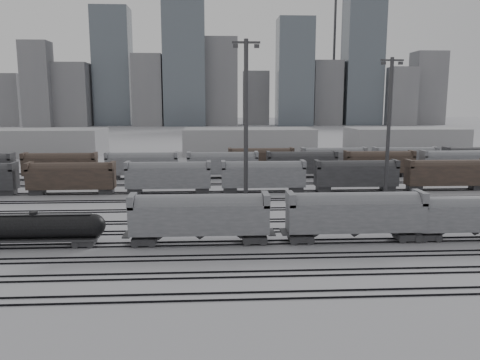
{
  "coord_description": "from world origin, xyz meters",
  "views": [
    {
      "loc": [
        -0.95,
        -50.81,
        16.04
      ],
      "look_at": [
        3.18,
        21.42,
        4.0
      ],
      "focal_mm": 35.0,
      "sensor_mm": 36.0,
      "label": 1
    }
  ],
  "objects": [
    {
      "name": "crane_right",
      "position": [
        91.26,
        305.0,
        57.39
      ],
      "size": [
        42.0,
        1.8,
        100.0
      ],
      "color": "#363639",
      "rests_on": "ground"
    },
    {
      "name": "hopper_car_c",
      "position": [
        29.88,
        1.0,
        3.15
      ],
      "size": [
        14.24,
        2.83,
        5.09
      ],
      "color": "#27272A",
      "rests_on": "ground"
    },
    {
      "name": "skyline",
      "position": [
        10.84,
        280.0,
        34.73
      ],
      "size": [
        316.0,
        22.4,
        95.0
      ],
      "color": "gray",
      "rests_on": "ground"
    },
    {
      "name": "warehouse_mid",
      "position": [
        10.0,
        95.0,
        4.0
      ],
      "size": [
        40.0,
        18.0,
        8.0
      ],
      "primitive_type": "cube",
      "color": "gray",
      "rests_on": "ground"
    },
    {
      "name": "light_mast_c",
      "position": [
        3.77,
        16.71,
        13.17
      ],
      "size": [
        3.97,
        0.64,
        24.82
      ],
      "color": "#363639",
      "rests_on": "ground"
    },
    {
      "name": "warehouse_left",
      "position": [
        -60.0,
        95.0,
        4.0
      ],
      "size": [
        50.0,
        18.0,
        8.0
      ],
      "primitive_type": "cube",
      "color": "gray",
      "rests_on": "ground"
    },
    {
      "name": "bg_string_near",
      "position": [
        8.0,
        32.0,
        2.8
      ],
      "size": [
        151.0,
        3.0,
        5.6
      ],
      "color": "gray",
      "rests_on": "ground"
    },
    {
      "name": "ground",
      "position": [
        0.0,
        0.0,
        0.0
      ],
      "size": [
        900.0,
        900.0,
        0.0
      ],
      "primitive_type": "plane",
      "color": "#B3B3B8",
      "rests_on": "ground"
    },
    {
      "name": "bg_string_far",
      "position": [
        35.5,
        56.0,
        2.8
      ],
      "size": [
        66.0,
        3.0,
        5.6
      ],
      "color": "#4B3A2F",
      "rests_on": "ground"
    },
    {
      "name": "bg_string_mid",
      "position": [
        18.0,
        48.0,
        2.8
      ],
      "size": [
        151.0,
        3.0,
        5.6
      ],
      "color": "#27272A",
      "rests_on": "ground"
    },
    {
      "name": "warehouse_right",
      "position": [
        60.0,
        95.0,
        4.0
      ],
      "size": [
        35.0,
        18.0,
        8.0
      ],
      "primitive_type": "cube",
      "color": "gray",
      "rests_on": "ground"
    },
    {
      "name": "hopper_car_b",
      "position": [
        15.38,
        1.0,
        3.51
      ],
      "size": [
        15.9,
        3.16,
        5.69
      ],
      "color": "#27272A",
      "rests_on": "ground"
    },
    {
      "name": "light_mast_d",
      "position": [
        27.7,
        24.35,
        12.28
      ],
      "size": [
        3.7,
        0.59,
        23.15
      ],
      "color": "#363639",
      "rests_on": "ground"
    },
    {
      "name": "tank_car_b",
      "position": [
        -20.99,
        1.0,
        2.24
      ],
      "size": [
        15.66,
        2.61,
        3.87
      ],
      "color": "#27272A",
      "rests_on": "ground"
    },
    {
      "name": "hopper_car_a",
      "position": [
        -2.59,
        1.0,
        3.49
      ],
      "size": [
        15.8,
        3.14,
        5.65
      ],
      "color": "#27272A",
      "rests_on": "ground"
    },
    {
      "name": "crane_left",
      "position": [
        -28.74,
        305.0,
        57.39
      ],
      "size": [
        42.0,
        1.8,
        100.0
      ],
      "color": "#363639",
      "rests_on": "ground"
    },
    {
      "name": "tracks",
      "position": [
        0.0,
        17.5,
        0.08
      ],
      "size": [
        220.0,
        71.5,
        0.16
      ],
      "color": "black",
      "rests_on": "ground"
    }
  ]
}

